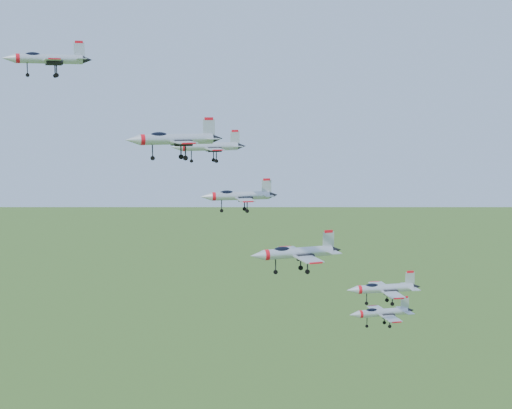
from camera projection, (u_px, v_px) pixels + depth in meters
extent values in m
cylinder|color=#B4BAC2|center=(49.00, 59.00, 105.28)|extent=(9.65, 2.26, 1.38)
cone|color=#B4BAC2|center=(8.00, 58.00, 103.26)|extent=(2.03, 1.55, 1.38)
cone|color=black|center=(87.00, 60.00, 107.24)|extent=(1.59, 1.31, 1.17)
ellipsoid|color=black|center=(33.00, 55.00, 104.39)|extent=(2.42, 1.20, 0.88)
cube|color=#B4BAC2|center=(53.00, 60.00, 102.64)|extent=(2.86, 4.88, 0.15)
cube|color=#B4BAC2|center=(49.00, 62.00, 108.15)|extent=(2.86, 4.88, 0.15)
cube|color=#B4BAC2|center=(79.00, 50.00, 106.63)|extent=(1.60, 0.27, 2.23)
cube|color=red|center=(79.00, 42.00, 106.46)|extent=(1.18, 0.26, 0.37)
cylinder|color=#B4BAC2|center=(210.00, 147.00, 104.04)|extent=(8.27, 1.29, 1.19)
cone|color=#B4BAC2|center=(176.00, 147.00, 102.77)|extent=(1.66, 1.21, 1.19)
cone|color=black|center=(242.00, 146.00, 105.26)|extent=(1.30, 1.03, 1.01)
ellipsoid|color=black|center=(196.00, 144.00, 103.46)|extent=(2.03, 0.88, 0.76)
cube|color=#B4BAC2|center=(215.00, 149.00, 101.66)|extent=(2.16, 4.06, 0.13)
cube|color=#B4BAC2|center=(208.00, 147.00, 106.57)|extent=(2.16, 4.06, 0.13)
cube|color=#B4BAC2|center=(235.00, 138.00, 104.83)|extent=(1.38, 0.13, 1.93)
cube|color=red|center=(235.00, 131.00, 104.69)|extent=(1.01, 0.14, 0.32)
cylinder|color=#B4BAC2|center=(177.00, 139.00, 83.08)|extent=(8.69, 1.92, 1.25)
cone|color=#B4BAC2|center=(132.00, 140.00, 81.32)|extent=(1.82, 1.38, 1.25)
cone|color=black|center=(217.00, 138.00, 84.78)|extent=(1.42, 1.16, 1.06)
ellipsoid|color=black|center=(159.00, 135.00, 82.30)|extent=(2.17, 1.06, 0.79)
cube|color=#B4BAC2|center=(184.00, 142.00, 80.69)|extent=(2.53, 4.37, 0.13)
cube|color=#B4BAC2|center=(173.00, 140.00, 85.67)|extent=(2.53, 4.37, 0.13)
cube|color=#B4BAC2|center=(209.00, 128.00, 84.24)|extent=(1.44, 0.23, 2.01)
cube|color=red|center=(209.00, 119.00, 84.09)|extent=(1.06, 0.22, 0.34)
cylinder|color=#B4BAC2|center=(241.00, 196.00, 112.36)|extent=(9.25, 1.98, 1.33)
cone|color=#B4BAC2|center=(206.00, 197.00, 111.27)|extent=(1.93, 1.45, 1.33)
cone|color=black|center=(273.00, 195.00, 113.40)|extent=(1.50, 1.23, 1.13)
ellipsoid|color=black|center=(227.00, 193.00, 111.84)|extent=(2.31, 1.11, 0.84)
cube|color=#B4BAC2|center=(245.00, 200.00, 109.66)|extent=(2.66, 4.64, 0.14)
cube|color=#B4BAC2|center=(239.00, 195.00, 115.20)|extent=(2.66, 4.64, 0.14)
cube|color=#B4BAC2|center=(267.00, 186.00, 112.99)|extent=(1.53, 0.23, 2.14)
cube|color=red|center=(267.00, 179.00, 112.84)|extent=(1.13, 0.22, 0.36)
cylinder|color=#B4BAC2|center=(298.00, 253.00, 95.51)|extent=(9.76, 1.94, 1.40)
cone|color=#B4BAC2|center=(257.00, 256.00, 93.65)|extent=(2.01, 1.51, 1.40)
cone|color=black|center=(336.00, 250.00, 97.30)|extent=(1.57, 1.27, 1.19)
ellipsoid|color=black|center=(282.00, 250.00, 94.68)|extent=(2.42, 1.14, 0.89)
cube|color=#B4BAC2|center=(308.00, 259.00, 92.79)|extent=(2.74, 4.87, 0.15)
cube|color=#B4BAC2|center=(291.00, 250.00, 98.44)|extent=(2.74, 4.87, 0.15)
cube|color=#B4BAC2|center=(328.00, 240.00, 96.72)|extent=(1.62, 0.22, 2.26)
cube|color=red|center=(329.00, 231.00, 96.55)|extent=(1.19, 0.22, 0.38)
cylinder|color=#B4BAC2|center=(385.00, 288.00, 116.65)|extent=(9.54, 2.08, 1.37)
cone|color=#B4BAC2|center=(352.00, 290.00, 115.55)|extent=(1.99, 1.51, 1.37)
cone|color=black|center=(416.00, 287.00, 117.71)|extent=(1.56, 1.27, 1.16)
ellipsoid|color=black|center=(372.00, 286.00, 116.14)|extent=(2.38, 1.16, 0.87)
cube|color=#B4BAC2|center=(393.00, 294.00, 113.87)|extent=(2.76, 4.80, 0.15)
cube|color=#B4BAC2|center=(380.00, 285.00, 119.59)|extent=(2.76, 4.80, 0.15)
cube|color=#B4BAC2|center=(410.00, 279.00, 117.29)|extent=(1.58, 0.25, 2.21)
cube|color=red|center=(410.00, 272.00, 117.13)|extent=(1.16, 0.23, 0.37)
cylinder|color=#B4BAC2|center=(383.00, 312.00, 124.07)|extent=(9.02, 1.48, 1.30)
cone|color=#B4BAC2|center=(354.00, 315.00, 122.74)|extent=(1.82, 1.34, 1.30)
cone|color=black|center=(410.00, 310.00, 125.36)|extent=(1.42, 1.13, 1.10)
ellipsoid|color=black|center=(371.00, 311.00, 123.46)|extent=(2.22, 0.98, 0.82)
cube|color=#B4BAC2|center=(391.00, 318.00, 121.47)|extent=(2.39, 4.44, 0.14)
cube|color=#B4BAC2|center=(377.00, 309.00, 126.84)|extent=(2.39, 4.44, 0.14)
cube|color=#B4BAC2|center=(405.00, 303.00, 124.90)|extent=(1.50, 0.15, 2.10)
cube|color=red|center=(405.00, 297.00, 124.74)|extent=(1.10, 0.16, 0.35)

